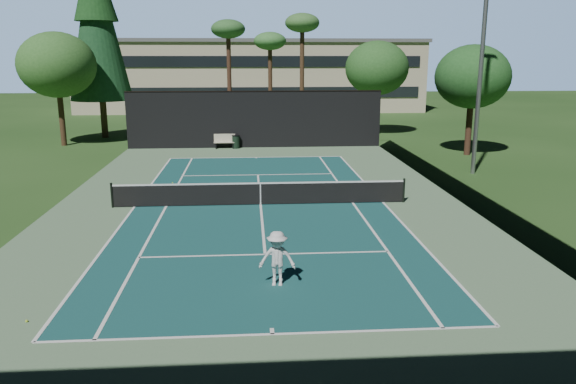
{
  "coord_description": "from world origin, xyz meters",
  "views": [
    {
      "loc": [
        -0.48,
        -23.92,
        6.39
      ],
      "look_at": [
        1.0,
        -3.0,
        1.3
      ],
      "focal_mm": 35.0,
      "sensor_mm": 36.0,
      "label": 1
    }
  ],
  "objects_px": {
    "tennis_ball_d": "(173,183)",
    "tennis_ball_b": "(200,198)",
    "player": "(277,259)",
    "park_bench": "(225,141)",
    "tennis_ball_c": "(281,197)",
    "tennis_net": "(260,193)",
    "trash_bin": "(236,142)",
    "tennis_ball_a": "(27,321)"
  },
  "relations": [
    {
      "from": "tennis_ball_c",
      "to": "player",
      "type": "bearing_deg",
      "value": -93.94
    },
    {
      "from": "tennis_ball_b",
      "to": "park_bench",
      "type": "xyz_separation_m",
      "value": [
        0.57,
        14.4,
        0.51
      ]
    },
    {
      "from": "player",
      "to": "park_bench",
      "type": "xyz_separation_m",
      "value": [
        -2.45,
        24.73,
        -0.26
      ]
    },
    {
      "from": "tennis_ball_d",
      "to": "park_bench",
      "type": "height_order",
      "value": "park_bench"
    },
    {
      "from": "tennis_ball_a",
      "to": "player",
      "type": "bearing_deg",
      "value": 16.62
    },
    {
      "from": "player",
      "to": "tennis_ball_d",
      "type": "distance_m",
      "value": 14.35
    },
    {
      "from": "player",
      "to": "tennis_ball_b",
      "type": "xyz_separation_m",
      "value": [
        -3.03,
        10.33,
        -0.77
      ]
    },
    {
      "from": "tennis_net",
      "to": "tennis_ball_d",
      "type": "distance_m",
      "value": 6.41
    },
    {
      "from": "tennis_ball_c",
      "to": "tennis_ball_d",
      "type": "distance_m",
      "value": 6.33
    },
    {
      "from": "tennis_ball_d",
      "to": "park_bench",
      "type": "xyz_separation_m",
      "value": [
        2.25,
        11.19,
        0.51
      ]
    },
    {
      "from": "tennis_net",
      "to": "tennis_ball_a",
      "type": "bearing_deg",
      "value": -119.1
    },
    {
      "from": "park_bench",
      "to": "trash_bin",
      "type": "bearing_deg",
      "value": -5.77
    },
    {
      "from": "tennis_ball_a",
      "to": "tennis_net",
      "type": "bearing_deg",
      "value": 60.9
    },
    {
      "from": "tennis_net",
      "to": "tennis_ball_b",
      "type": "bearing_deg",
      "value": 153.22
    },
    {
      "from": "park_bench",
      "to": "player",
      "type": "bearing_deg",
      "value": -84.33
    },
    {
      "from": "player",
      "to": "trash_bin",
      "type": "distance_m",
      "value": 24.71
    },
    {
      "from": "tennis_ball_a",
      "to": "tennis_ball_d",
      "type": "bearing_deg",
      "value": 84.11
    },
    {
      "from": "tennis_ball_c",
      "to": "park_bench",
      "type": "distance_m",
      "value": 14.84
    },
    {
      "from": "player",
      "to": "tennis_ball_b",
      "type": "height_order",
      "value": "player"
    },
    {
      "from": "player",
      "to": "trash_bin",
      "type": "bearing_deg",
      "value": 101.0
    },
    {
      "from": "tennis_ball_c",
      "to": "trash_bin",
      "type": "distance_m",
      "value": 14.61
    },
    {
      "from": "tennis_net",
      "to": "tennis_ball_b",
      "type": "height_order",
      "value": "tennis_net"
    },
    {
      "from": "tennis_net",
      "to": "player",
      "type": "distance_m",
      "value": 8.94
    },
    {
      "from": "tennis_net",
      "to": "tennis_ball_c",
      "type": "bearing_deg",
      "value": 53.11
    },
    {
      "from": "player",
      "to": "tennis_ball_c",
      "type": "bearing_deg",
      "value": 93.23
    },
    {
      "from": "tennis_net",
      "to": "trash_bin",
      "type": "height_order",
      "value": "tennis_net"
    },
    {
      "from": "tennis_net",
      "to": "tennis_ball_d",
      "type": "relative_size",
      "value": 192.21
    },
    {
      "from": "tennis_ball_d",
      "to": "tennis_ball_b",
      "type": "bearing_deg",
      "value": -62.46
    },
    {
      "from": "tennis_ball_b",
      "to": "park_bench",
      "type": "height_order",
      "value": "park_bench"
    },
    {
      "from": "tennis_ball_a",
      "to": "tennis_ball_b",
      "type": "bearing_deg",
      "value": 75.03
    },
    {
      "from": "park_bench",
      "to": "trash_bin",
      "type": "height_order",
      "value": "park_bench"
    },
    {
      "from": "tennis_net",
      "to": "tennis_ball_a",
      "type": "distance_m",
      "value": 12.39
    },
    {
      "from": "park_bench",
      "to": "tennis_ball_d",
      "type": "bearing_deg",
      "value": -101.34
    },
    {
      "from": "tennis_net",
      "to": "park_bench",
      "type": "height_order",
      "value": "tennis_net"
    },
    {
      "from": "player",
      "to": "trash_bin",
      "type": "xyz_separation_m",
      "value": [
        -1.65,
        24.65,
        -0.33
      ]
    },
    {
      "from": "player",
      "to": "tennis_ball_c",
      "type": "relative_size",
      "value": 20.74
    },
    {
      "from": "tennis_ball_c",
      "to": "park_bench",
      "type": "xyz_separation_m",
      "value": [
        -3.16,
        14.49,
        0.51
      ]
    },
    {
      "from": "player",
      "to": "tennis_ball_d",
      "type": "height_order",
      "value": "player"
    },
    {
      "from": "tennis_net",
      "to": "tennis_ball_d",
      "type": "xyz_separation_m",
      "value": [
        -4.43,
        4.6,
        -0.52
      ]
    },
    {
      "from": "player",
      "to": "tennis_ball_a",
      "type": "bearing_deg",
      "value": -156.21
    },
    {
      "from": "tennis_net",
      "to": "player",
      "type": "xyz_separation_m",
      "value": [
        0.27,
        -8.94,
        0.25
      ]
    },
    {
      "from": "tennis_ball_b",
      "to": "tennis_ball_c",
      "type": "height_order",
      "value": "tennis_ball_c"
    }
  ]
}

